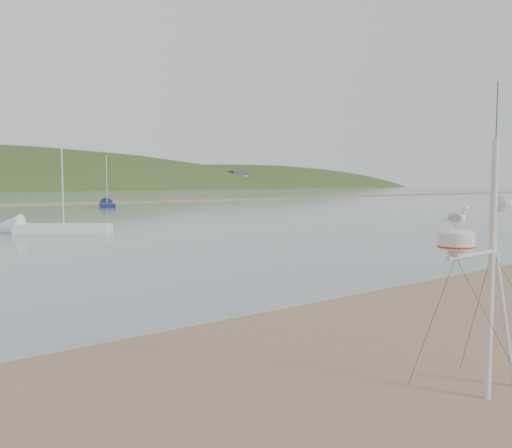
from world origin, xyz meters
TOP-DOWN VIEW (x-y plane):
  - ground at (0.00, 0.00)m, footprint 560.00×560.00m
  - mast_rig at (4.17, -1.95)m, footprint 1.97×2.10m
  - sailboat_blue_far at (23.81, 57.43)m, footprint 3.89×6.92m
  - sailboat_white_near at (6.50, 27.72)m, footprint 6.75×5.72m

SIDE VIEW (x-z plane):
  - ground at x=0.00m, z-range 0.00..0.00m
  - sailboat_white_near at x=6.50m, z-range -3.25..3.85m
  - sailboat_blue_far at x=23.81m, z-range -3.07..3.67m
  - mast_rig at x=4.17m, z-range -1.15..3.29m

